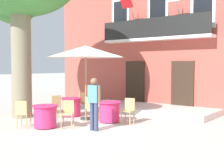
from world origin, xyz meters
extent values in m
plane|color=beige|center=(0.00, 0.00, 0.00)|extent=(120.00, 120.00, 0.00)
cube|color=#B24C42|center=(-0.05, 7.00, 3.75)|extent=(13.00, 4.00, 7.50)
cube|color=#332319|center=(-1.35, 4.97, 1.15)|extent=(1.10, 0.08, 2.30)
cube|color=#332319|center=(1.25, 4.97, 1.15)|extent=(1.10, 0.08, 2.30)
cube|color=silver|center=(-2.25, 4.96, 4.65)|extent=(1.10, 0.08, 1.90)
cube|color=black|center=(-2.25, 4.93, 4.65)|extent=(0.84, 0.04, 1.60)
cube|color=silver|center=(-0.05, 4.96, 4.65)|extent=(1.10, 0.08, 1.90)
cube|color=black|center=(-0.05, 4.93, 4.65)|extent=(0.84, 0.04, 1.60)
cube|color=silver|center=(2.15, 4.96, 4.65)|extent=(1.10, 0.08, 1.90)
cube|color=black|center=(2.15, 4.93, 4.65)|extent=(0.84, 0.04, 1.60)
cube|color=silver|center=(-0.05, 4.67, 3.34)|extent=(5.60, 0.65, 0.12)
cube|color=black|center=(-0.05, 4.38, 3.85)|extent=(5.60, 0.06, 0.90)
cylinder|color=#B2B2B7|center=(-1.25, 4.50, 4.75)|extent=(0.04, 0.95, 1.33)
cube|color=red|center=(-1.25, 4.05, 5.05)|extent=(0.60, 0.29, 0.38)
cylinder|color=#B2B2B7|center=(1.15, 4.50, 4.75)|extent=(0.04, 0.95, 1.33)
cylinder|color=#47423D|center=(-2.35, 4.70, 3.54)|extent=(0.29, 0.29, 0.28)
ellipsoid|color=#38843D|center=(-2.35, 4.70, 3.91)|extent=(0.38, 0.38, 0.45)
cylinder|color=#995638|center=(-0.82, 4.70, 3.51)|extent=(0.26, 0.26, 0.23)
ellipsoid|color=#2D7533|center=(-0.82, 4.70, 3.79)|extent=(0.34, 0.34, 0.34)
cylinder|color=slate|center=(0.71, 4.70, 3.57)|extent=(0.24, 0.24, 0.34)
ellipsoid|color=#4C8E38|center=(0.71, 4.70, 3.89)|extent=(0.31, 0.31, 0.30)
cylinder|color=#47423D|center=(2.25, 4.70, 3.54)|extent=(0.29, 0.29, 0.28)
ellipsoid|color=#4C8E38|center=(2.25, 4.70, 3.86)|extent=(0.37, 0.37, 0.36)
cube|color=silver|center=(-0.05, 3.81, 0.12)|extent=(6.38, 2.37, 0.25)
cylinder|color=#7F755B|center=(-3.19, -0.54, 2.08)|extent=(0.78, 0.78, 4.16)
cylinder|color=#E52D66|center=(-0.81, -1.34, 0.37)|extent=(0.74, 0.74, 0.68)
cylinder|color=#E52D66|center=(-0.81, -1.34, 0.74)|extent=(0.86, 0.86, 0.04)
cylinder|color=#2D2823|center=(-0.81, -1.34, 0.01)|extent=(0.44, 0.44, 0.03)
cylinder|color=tan|center=(0.04, -0.95, 0.23)|extent=(0.04, 0.04, 0.45)
cylinder|color=tan|center=(-0.24, -1.14, 0.23)|extent=(0.04, 0.04, 0.45)
cylinder|color=tan|center=(-0.16, -0.67, 0.23)|extent=(0.04, 0.04, 0.45)
cylinder|color=tan|center=(-0.44, -0.86, 0.23)|extent=(0.04, 0.04, 0.45)
cube|color=tan|center=(-0.20, -0.91, 0.47)|extent=(0.56, 0.56, 0.04)
cube|color=tan|center=(-0.30, -0.76, 0.70)|extent=(0.33, 0.25, 0.42)
cylinder|color=tan|center=(-1.69, -1.65, 0.23)|extent=(0.04, 0.04, 0.45)
cylinder|color=tan|center=(-1.40, -1.48, 0.23)|extent=(0.04, 0.04, 0.45)
cylinder|color=tan|center=(-1.52, -1.95, 0.23)|extent=(0.04, 0.04, 0.45)
cylinder|color=tan|center=(-1.23, -1.78, 0.23)|extent=(0.04, 0.04, 0.45)
cube|color=tan|center=(-1.46, -1.71, 0.47)|extent=(0.55, 0.55, 0.04)
cube|color=tan|center=(-1.37, -1.87, 0.70)|extent=(0.35, 0.22, 0.42)
cylinder|color=#E52D66|center=(-1.78, 0.84, 0.37)|extent=(0.74, 0.74, 0.68)
cylinder|color=#E52D66|center=(-1.78, 0.84, 0.74)|extent=(0.86, 0.86, 0.04)
cylinder|color=#2D2823|center=(-1.78, 0.84, 0.01)|extent=(0.44, 0.44, 0.03)
cylinder|color=tan|center=(-2.22, 0.01, 0.23)|extent=(0.04, 0.04, 0.45)
cylinder|color=tan|center=(-2.11, 0.33, 0.23)|extent=(0.04, 0.04, 0.45)
cylinder|color=tan|center=(-1.89, -0.09, 0.23)|extent=(0.04, 0.04, 0.45)
cylinder|color=tan|center=(-1.79, 0.23, 0.23)|extent=(0.04, 0.04, 0.45)
cube|color=tan|center=(-2.00, 0.12, 0.47)|extent=(0.50, 0.50, 0.04)
cube|color=tan|center=(-1.83, 0.07, 0.70)|extent=(0.15, 0.37, 0.42)
cylinder|color=tan|center=(-1.47, 1.72, 0.23)|extent=(0.04, 0.04, 0.45)
cylinder|color=tan|center=(-1.52, 1.38, 0.23)|extent=(0.04, 0.04, 0.45)
cylinder|color=tan|center=(-1.80, 1.77, 0.23)|extent=(0.04, 0.04, 0.45)
cylinder|color=tan|center=(-1.86, 1.43, 0.23)|extent=(0.04, 0.04, 0.45)
cube|color=tan|center=(-1.66, 1.58, 0.47)|extent=(0.46, 0.46, 0.04)
cube|color=tan|center=(-1.84, 1.60, 0.70)|extent=(0.10, 0.38, 0.42)
cylinder|color=#E52D66|center=(0.27, 0.77, 0.37)|extent=(0.74, 0.74, 0.68)
cylinder|color=#E52D66|center=(0.27, 0.77, 0.74)|extent=(0.86, 0.86, 0.04)
cylinder|color=#2D2823|center=(0.27, 0.77, 0.01)|extent=(0.44, 0.44, 0.03)
cylinder|color=tan|center=(1.20, 0.75, 0.23)|extent=(0.04, 0.04, 0.45)
cylinder|color=tan|center=(0.86, 0.69, 0.23)|extent=(0.04, 0.04, 0.45)
cylinder|color=tan|center=(1.15, 1.08, 0.23)|extent=(0.04, 0.04, 0.45)
cylinder|color=tan|center=(0.81, 1.03, 0.23)|extent=(0.04, 0.04, 0.45)
cube|color=tan|center=(1.01, 0.89, 0.47)|extent=(0.46, 0.46, 0.04)
cube|color=tan|center=(0.98, 1.07, 0.70)|extent=(0.38, 0.10, 0.42)
cylinder|color=tan|center=(-0.67, 0.80, 0.23)|extent=(0.04, 0.04, 0.45)
cylinder|color=tan|center=(-0.33, 0.85, 0.23)|extent=(0.04, 0.04, 0.45)
cylinder|color=tan|center=(-0.62, 0.46, 0.23)|extent=(0.04, 0.04, 0.45)
cylinder|color=tan|center=(-0.28, 0.51, 0.23)|extent=(0.04, 0.04, 0.45)
cube|color=tan|center=(-0.48, 0.65, 0.47)|extent=(0.46, 0.46, 0.04)
cube|color=tan|center=(-0.45, 0.48, 0.70)|extent=(0.38, 0.10, 0.42)
cylinder|color=#997A56|center=(-0.76, 0.62, 1.27)|extent=(0.06, 0.06, 2.55)
cylinder|color=#333333|center=(-0.76, 0.62, 0.04)|extent=(0.44, 0.44, 0.08)
cone|color=silver|center=(-0.76, 0.62, 2.62)|extent=(2.90, 2.90, 0.45)
cylinder|color=#47423D|center=(-3.60, 3.63, 0.11)|extent=(0.36, 0.36, 0.23)
ellipsoid|color=#38843D|center=(-3.60, 3.63, 0.37)|extent=(0.46, 0.46, 0.30)
cylinder|color=#384260|center=(0.67, -0.66, 0.45)|extent=(0.14, 0.14, 0.90)
cylinder|color=#384260|center=(0.85, -0.66, 0.45)|extent=(0.14, 0.14, 0.90)
cube|color=teal|center=(0.76, -0.66, 1.18)|extent=(0.37, 0.27, 0.56)
sphere|color=brown|center=(0.76, -0.66, 1.58)|extent=(0.22, 0.22, 0.22)
cylinder|color=brown|center=(0.54, -0.66, 1.18)|extent=(0.09, 0.09, 0.52)
cylinder|color=brown|center=(0.98, -0.66, 1.18)|extent=(0.09, 0.09, 0.52)
camera|label=1|loc=(6.92, -7.72, 2.06)|focal=47.36mm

